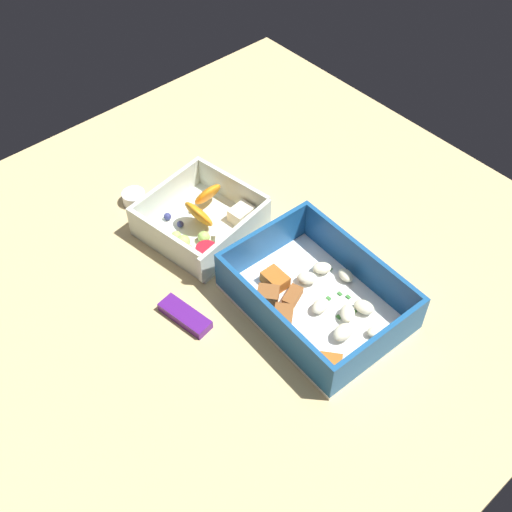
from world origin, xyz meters
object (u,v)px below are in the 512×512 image
at_px(pasta_container, 316,299).
at_px(fruit_bowl, 203,221).
at_px(candy_bar, 185,316).
at_px(paper_cup_liner, 134,198).

bearing_deg(pasta_container, fruit_bowl, 8.21).
distance_m(pasta_container, candy_bar, 0.16).
height_order(pasta_container, fruit_bowl, pasta_container).
bearing_deg(candy_bar, pasta_container, -125.64).
height_order(pasta_container, candy_bar, pasta_container).
bearing_deg(fruit_bowl, pasta_container, -174.18).
height_order(fruit_bowl, paper_cup_liner, fruit_bowl).
distance_m(fruit_bowl, candy_bar, 0.15).
bearing_deg(candy_bar, fruit_bowl, -46.96).
xyz_separation_m(candy_bar, paper_cup_liner, (0.21, -0.07, 0.00)).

